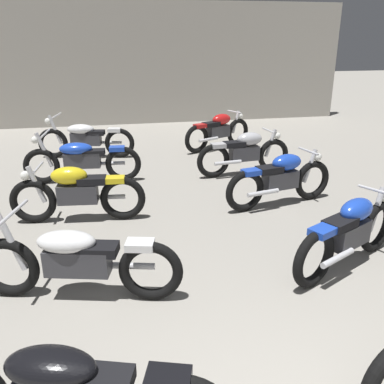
# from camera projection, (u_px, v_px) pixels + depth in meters

# --- Properties ---
(back_wall) EXTENTS (13.02, 0.24, 3.60)m
(back_wall) POSITION_uv_depth(u_px,v_px,m) (139.00, 64.00, 12.68)
(back_wall) COLOR #9E998E
(back_wall) RESTS_ON ground
(motorcycle_left_row_1) EXTENTS (2.13, 0.81, 0.97)m
(motorcycle_left_row_1) POSITION_uv_depth(u_px,v_px,m) (77.00, 259.00, 4.28)
(motorcycle_left_row_1) COLOR black
(motorcycle_left_row_1) RESTS_ON ground
(motorcycle_left_row_2) EXTENTS (1.97, 0.48, 0.88)m
(motorcycle_left_row_2) POSITION_uv_depth(u_px,v_px,m) (77.00, 192.00, 6.10)
(motorcycle_left_row_2) COLOR black
(motorcycle_left_row_2) RESTS_ON ground
(motorcycle_left_row_3) EXTENTS (2.17, 0.68, 0.97)m
(motorcycle_left_row_3) POSITION_uv_depth(u_px,v_px,m) (82.00, 159.00, 7.76)
(motorcycle_left_row_3) COLOR black
(motorcycle_left_row_3) RESTS_ON ground
(motorcycle_left_row_4) EXTENTS (2.15, 0.73, 0.97)m
(motorcycle_left_row_4) POSITION_uv_depth(u_px,v_px,m) (85.00, 138.00, 9.36)
(motorcycle_left_row_4) COLOR black
(motorcycle_left_row_4) RESTS_ON ground
(motorcycle_right_row_1) EXTENTS (1.81, 0.99, 0.88)m
(motorcycle_right_row_1) POSITION_uv_depth(u_px,v_px,m) (350.00, 232.00, 4.86)
(motorcycle_right_row_1) COLOR black
(motorcycle_right_row_1) RESTS_ON ground
(motorcycle_right_row_2) EXTENTS (1.95, 0.65, 0.88)m
(motorcycle_right_row_2) POSITION_uv_depth(u_px,v_px,m) (281.00, 178.00, 6.70)
(motorcycle_right_row_2) COLOR black
(motorcycle_right_row_2) RESTS_ON ground
(motorcycle_right_row_3) EXTENTS (1.97, 0.54, 0.88)m
(motorcycle_right_row_3) POSITION_uv_depth(u_px,v_px,m) (245.00, 152.00, 8.21)
(motorcycle_right_row_3) COLOR black
(motorcycle_right_row_3) RESTS_ON ground
(motorcycle_right_row_4) EXTENTS (1.83, 0.93, 0.88)m
(motorcycle_right_row_4) POSITION_uv_depth(u_px,v_px,m) (218.00, 130.00, 10.10)
(motorcycle_right_row_4) COLOR black
(motorcycle_right_row_4) RESTS_ON ground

